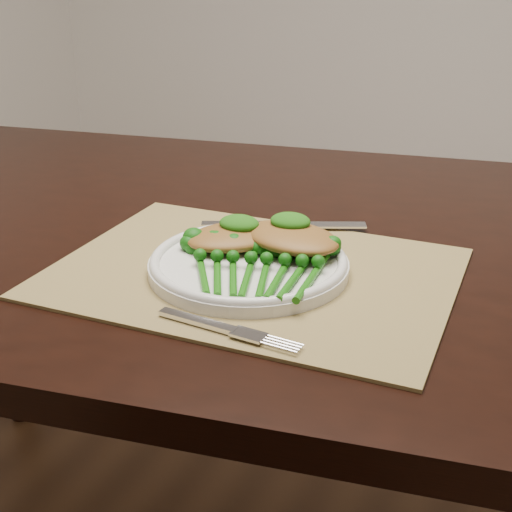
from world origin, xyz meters
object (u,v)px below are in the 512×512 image
at_px(placemat, 253,273).
at_px(dinner_plate, 249,263).
at_px(chicken_fillet_left, 235,237).
at_px(dining_table, 255,437).
at_px(broccolini_bundle, 257,272).

distance_m(placemat, dinner_plate, 0.01).
relative_size(placemat, chicken_fillet_left, 3.81).
xyz_separation_m(dining_table, broccolini_bundle, (0.09, -0.19, 0.40)).
bearing_deg(chicken_fillet_left, placemat, -83.70).
distance_m(chicken_fillet_left, broccolini_bundle, 0.10).
distance_m(dining_table, broccolini_bundle, 0.45).
distance_m(placemat, chicken_fillet_left, 0.06).
height_order(placemat, dinner_plate, dinner_plate).
height_order(dinner_plate, chicken_fillet_left, chicken_fillet_left).
height_order(dining_table, placemat, placemat).
bearing_deg(broccolini_bundle, chicken_fillet_left, 115.11).
relative_size(placemat, broccolini_bundle, 2.31).
xyz_separation_m(dining_table, placemat, (0.07, -0.15, 0.38)).
distance_m(dining_table, dinner_plate, 0.42).
height_order(chicken_fillet_left, broccolini_bundle, chicken_fillet_left).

